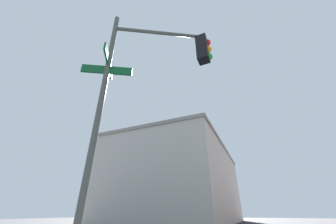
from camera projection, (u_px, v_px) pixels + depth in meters
name	position (u px, v px, depth m)	size (l,w,h in m)	color
traffic_signal_near	(153.00, 73.00, 4.33)	(2.64, 1.77, 5.86)	#474C47
building_stucco	(183.00, 184.00, 30.00)	(14.62, 25.28, 10.48)	#BCB7AD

